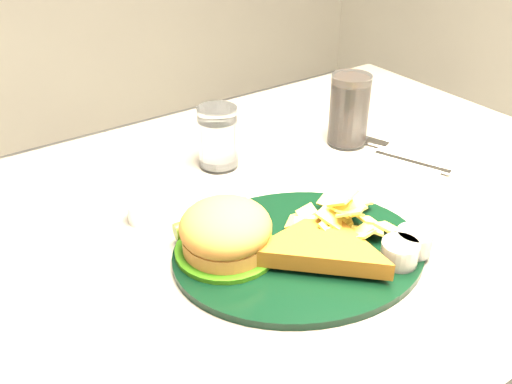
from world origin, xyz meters
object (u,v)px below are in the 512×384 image
Objects in this scene: table at (268,379)px; water_glass at (218,138)px; cola_glass at (349,110)px; fork_napkin at (407,160)px; dinner_plate at (300,231)px.

water_glass is at bearing 87.12° from table.
water_glass is 0.24m from cola_glass.
dinner_plate is at bearing 175.26° from fork_napkin.
dinner_plate is 0.33m from fork_napkin.
water_glass reaches higher than table.
cola_glass is at bearing 22.16° from table.
fork_napkin is at bearing -74.64° from cola_glass.
fork_napkin is at bearing -33.55° from water_glass.
water_glass reaches higher than dinner_plate.
cola_glass is 0.14m from fork_napkin.
cola_glass reaches higher than fork_napkin.
dinner_plate is 3.21× the size of water_glass.
table is 6.88× the size of fork_napkin.
water_glass is at bearing 165.59° from cola_glass.
water_glass is at bearing 100.48° from dinner_plate.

